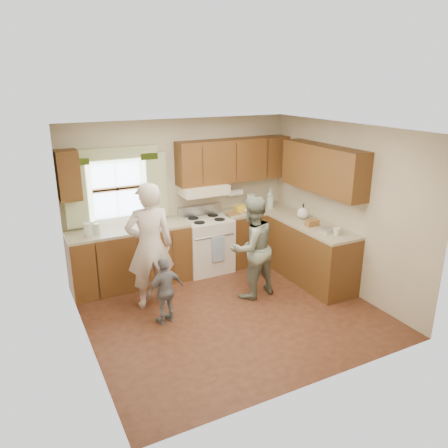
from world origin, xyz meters
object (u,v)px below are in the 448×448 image
stove (206,244)px  woman_left (150,246)px  woman_right (252,248)px  child (165,291)px

stove → woman_left: size_ratio=0.59×
woman_right → child: size_ratio=1.66×
stove → woman_right: woman_right is taller
stove → woman_left: bearing=-147.7°
woman_right → child: (-1.39, -0.14, -0.30)m
stove → child: 1.75m
stove → woman_right: (0.20, -1.14, 0.29)m
woman_left → woman_right: 1.46m
woman_left → child: bearing=99.5°
stove → child: (-1.19, -1.29, -0.01)m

